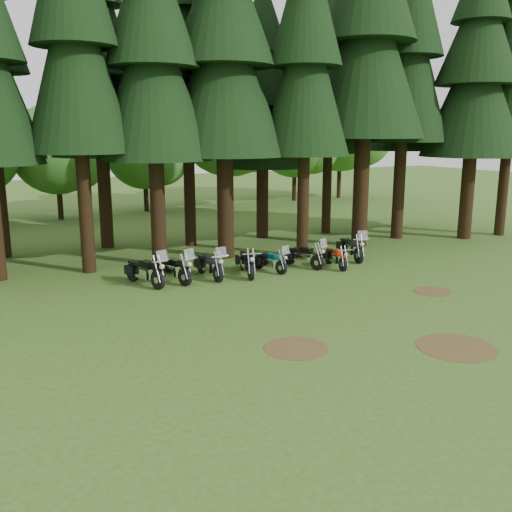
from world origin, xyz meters
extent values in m
plane|color=#32571A|center=(0.00, 0.00, 0.00)|extent=(120.00, 120.00, 0.00)
cylinder|color=black|center=(-6.29, 9.51, 2.99)|extent=(0.58, 0.58, 5.99)
cone|color=black|center=(-6.29, 9.51, 8.73)|extent=(4.32, 4.32, 7.49)
cylinder|color=black|center=(-3.21, 9.40, 2.78)|extent=(0.66, 0.66, 5.57)
cone|color=black|center=(-3.21, 9.40, 8.12)|extent=(4.95, 4.95, 6.96)
cylinder|color=black|center=(0.07, 9.44, 2.85)|extent=(0.77, 0.77, 5.70)
cone|color=black|center=(0.07, 9.44, 8.31)|extent=(5.81, 5.81, 7.12)
cylinder|color=black|center=(3.43, 8.02, 2.85)|extent=(0.55, 0.55, 5.71)
cone|color=black|center=(3.43, 8.02, 8.32)|extent=(4.15, 4.15, 7.14)
cylinder|color=black|center=(7.37, 8.76, 3.31)|extent=(0.80, 0.80, 6.62)
cone|color=black|center=(7.37, 8.76, 9.65)|extent=(5.98, 5.98, 8.27)
cylinder|color=black|center=(10.62, 9.61, 3.17)|extent=(0.64, 0.64, 6.35)
cone|color=black|center=(10.62, 9.61, 9.26)|extent=(4.79, 4.79, 7.93)
cylinder|color=black|center=(13.94, 7.83, 2.71)|extent=(0.72, 0.72, 5.41)
cone|color=black|center=(13.94, 7.83, 7.90)|extent=(5.44, 5.44, 6.77)
cone|color=black|center=(13.94, 7.83, 11.09)|extent=(4.35, 4.35, 5.71)
cylinder|color=black|center=(16.52, 7.63, 3.01)|extent=(0.57, 0.57, 6.03)
cylinder|color=black|center=(-9.26, 14.35, 2.76)|extent=(0.60, 0.60, 5.53)
cylinder|color=black|center=(-4.38, 14.40, 2.78)|extent=(0.65, 0.65, 5.55)
cone|color=black|center=(-4.38, 14.40, 8.10)|extent=(4.85, 4.85, 6.94)
cone|color=black|center=(-4.38, 14.40, 11.38)|extent=(3.88, 3.88, 5.86)
cylinder|color=black|center=(-0.37, 12.94, 2.76)|extent=(0.58, 0.58, 5.52)
cone|color=black|center=(-0.37, 12.94, 8.05)|extent=(4.35, 4.35, 6.90)
cone|color=black|center=(-0.37, 12.94, 11.31)|extent=(3.48, 3.48, 5.83)
cylinder|color=black|center=(4.04, 13.25, 2.35)|extent=(0.66, 0.66, 4.70)
cone|color=black|center=(4.04, 13.25, 6.85)|extent=(4.94, 4.94, 5.87)
cone|color=black|center=(4.04, 13.25, 9.62)|extent=(3.95, 3.95, 4.96)
cone|color=black|center=(4.04, 13.25, 11.82)|extent=(2.77, 2.77, 3.91)
cylinder|color=black|center=(8.07, 12.86, 2.78)|extent=(0.53, 0.53, 5.56)
cone|color=black|center=(8.07, 12.86, 8.11)|extent=(3.94, 3.94, 6.95)
cone|color=black|center=(8.07, 12.86, 11.40)|extent=(3.15, 3.15, 5.87)
cylinder|color=black|center=(13.36, 12.79, 2.82)|extent=(0.61, 0.61, 5.65)
cone|color=black|center=(13.36, 12.79, 8.24)|extent=(4.59, 4.59, 7.06)
cone|color=black|center=(13.36, 12.79, 11.57)|extent=(3.67, 3.67, 5.96)
cylinder|color=black|center=(-4.99, 25.31, 1.27)|extent=(0.36, 0.36, 2.55)
sphere|color=#2F6D20|center=(-4.99, 25.31, 4.67)|extent=(5.95, 5.95, 5.95)
sphere|color=#2F6D20|center=(-3.97, 24.63, 4.08)|extent=(4.25, 4.25, 4.25)
cylinder|color=black|center=(1.32, 26.50, 1.23)|extent=(0.36, 0.36, 2.47)
sphere|color=#2F6D20|center=(1.32, 26.50, 4.53)|extent=(5.76, 5.76, 5.76)
sphere|color=#2F6D20|center=(2.30, 25.84, 3.95)|extent=(4.12, 4.12, 4.12)
cylinder|color=black|center=(7.92, 25.96, 1.76)|extent=(0.36, 0.36, 3.52)
sphere|color=#2F6D20|center=(7.92, 25.96, 6.45)|extent=(8.21, 8.21, 8.21)
sphere|color=#2F6D20|center=(9.33, 25.02, 5.63)|extent=(5.87, 5.87, 5.87)
cylinder|color=black|center=(14.54, 27.22, 1.47)|extent=(0.36, 0.36, 2.94)
sphere|color=#2F6D20|center=(14.54, 27.22, 5.39)|extent=(6.86, 6.86, 6.86)
sphere|color=#2F6D20|center=(15.72, 26.43, 4.70)|extent=(4.90, 4.90, 4.90)
cylinder|color=black|center=(19.09, 27.08, 1.76)|extent=(0.36, 0.36, 3.52)
sphere|color=#2F6D20|center=(19.09, 27.08, 6.45)|extent=(8.20, 8.20, 8.20)
sphere|color=#2F6D20|center=(20.49, 26.14, 5.62)|extent=(5.86, 5.86, 5.86)
cylinder|color=#4C3D1E|center=(-3.00, -2.00, 0.01)|extent=(1.80, 1.80, 0.01)
cylinder|color=#4C3D1E|center=(4.50, 0.50, 0.01)|extent=(1.40, 1.40, 0.01)
cylinder|color=#4C3D1E|center=(1.00, -4.00, 0.01)|extent=(2.20, 2.20, 0.01)
cylinder|color=black|center=(-4.54, 5.53, 0.36)|extent=(0.37, 0.74, 0.72)
cylinder|color=black|center=(-5.05, 7.15, 0.36)|extent=(0.37, 0.74, 0.72)
cube|color=silver|center=(-4.81, 6.39, 0.46)|extent=(0.53, 0.83, 0.37)
cube|color=black|center=(-4.73, 6.15, 0.86)|extent=(0.50, 0.68, 0.26)
cube|color=black|center=(-4.89, 6.63, 0.81)|extent=(0.50, 0.68, 0.13)
cube|color=silver|center=(-4.44, 5.22, 1.34)|extent=(0.48, 0.27, 0.43)
cylinder|color=black|center=(-3.45, 5.53, 0.35)|extent=(0.35, 0.71, 0.70)
cylinder|color=black|center=(-3.95, 7.10, 0.35)|extent=(0.35, 0.71, 0.70)
cube|color=silver|center=(-3.71, 6.36, 0.45)|extent=(0.51, 0.80, 0.36)
cube|color=black|center=(-3.64, 6.13, 0.83)|extent=(0.48, 0.65, 0.26)
cube|color=black|center=(-3.79, 6.60, 0.79)|extent=(0.48, 0.65, 0.13)
cube|color=silver|center=(-3.35, 5.22, 1.30)|extent=(0.47, 0.26, 0.42)
cylinder|color=black|center=(-2.09, 5.44, 0.34)|extent=(0.17, 0.69, 0.69)
cylinder|color=black|center=(-2.15, 7.06, 0.34)|extent=(0.17, 0.69, 0.69)
cube|color=silver|center=(-2.12, 6.30, 0.44)|extent=(0.32, 0.74, 0.35)
cube|color=black|center=(-2.11, 6.06, 0.81)|extent=(0.33, 0.58, 0.25)
cube|color=black|center=(-2.13, 6.54, 0.77)|extent=(0.33, 0.58, 0.12)
cube|color=silver|center=(-2.08, 5.13, 1.27)|extent=(0.44, 0.15, 0.41)
cylinder|color=black|center=(-0.78, 5.14, 0.35)|extent=(0.33, 0.72, 0.71)
cylinder|color=black|center=(-0.35, 6.74, 0.35)|extent=(0.33, 0.72, 0.71)
cube|color=silver|center=(-0.55, 6.00, 0.45)|extent=(0.49, 0.80, 0.36)
cube|color=black|center=(-0.62, 5.76, 0.84)|extent=(0.47, 0.65, 0.26)
cube|color=black|center=(-0.49, 6.23, 0.79)|extent=(0.47, 0.65, 0.13)
cylinder|color=black|center=(0.75, 5.37, 0.29)|extent=(0.27, 0.60, 0.59)
cylinder|color=black|center=(0.39, 6.70, 0.29)|extent=(0.27, 0.60, 0.59)
cube|color=silver|center=(0.56, 6.08, 0.37)|extent=(0.40, 0.67, 0.30)
cube|color=navy|center=(0.62, 5.88, 0.69)|extent=(0.38, 0.54, 0.21)
cube|color=black|center=(0.51, 6.28, 0.66)|extent=(0.38, 0.54, 0.11)
cube|color=silver|center=(0.82, 5.11, 1.08)|extent=(0.39, 0.21, 0.35)
cylinder|color=black|center=(2.51, 5.32, 0.33)|extent=(0.36, 0.67, 0.66)
cylinder|color=black|center=(1.97, 6.78, 0.33)|extent=(0.36, 0.67, 0.66)
cube|color=silver|center=(2.23, 6.09, 0.42)|extent=(0.51, 0.76, 0.34)
cube|color=black|center=(2.31, 5.88, 0.78)|extent=(0.47, 0.62, 0.24)
cube|color=black|center=(2.15, 6.31, 0.74)|extent=(0.47, 0.62, 0.12)
cube|color=silver|center=(2.62, 5.04, 1.22)|extent=(0.44, 0.26, 0.40)
cylinder|color=black|center=(3.38, 4.65, 0.30)|extent=(0.23, 0.62, 0.61)
cylinder|color=black|center=(3.61, 6.05, 0.30)|extent=(0.23, 0.62, 0.61)
cube|color=silver|center=(3.50, 5.39, 0.39)|extent=(0.36, 0.68, 0.31)
cube|color=red|center=(3.47, 5.18, 0.72)|extent=(0.36, 0.54, 0.22)
cube|color=black|center=(3.54, 5.60, 0.68)|extent=(0.36, 0.54, 0.11)
cylinder|color=black|center=(4.89, 5.54, 0.36)|extent=(0.30, 0.74, 0.72)
cylinder|color=black|center=(5.25, 7.20, 0.36)|extent=(0.30, 0.74, 0.72)
cube|color=silver|center=(5.08, 6.42, 0.46)|extent=(0.46, 0.82, 0.37)
cube|color=black|center=(5.02, 6.18, 0.86)|extent=(0.45, 0.66, 0.26)
cube|color=black|center=(5.13, 6.67, 0.81)|extent=(0.45, 0.66, 0.13)
cube|color=silver|center=(4.82, 5.21, 1.34)|extent=(0.48, 0.23, 0.43)
camera|label=1|loc=(-10.79, -14.69, 5.90)|focal=40.00mm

